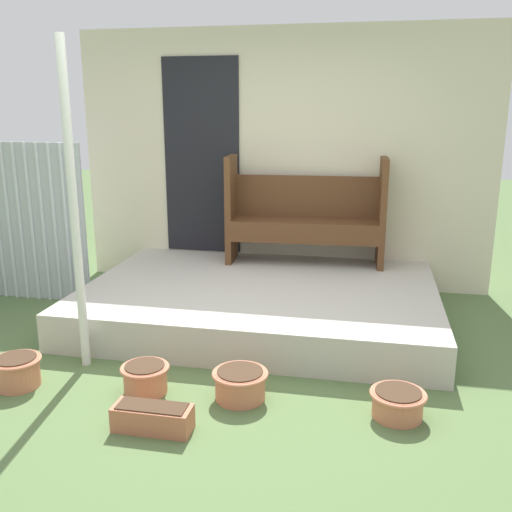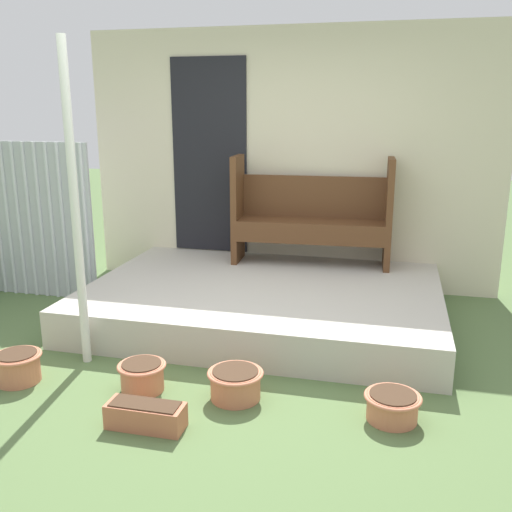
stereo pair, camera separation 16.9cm
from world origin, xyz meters
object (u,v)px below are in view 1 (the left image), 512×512
(flower_pot_left, at_px, (17,370))
(planter_box_rect, at_px, (153,418))
(flower_pot_right, at_px, (240,383))
(support_post, at_px, (74,210))
(flower_pot_far_right, at_px, (398,402))
(flower_pot_middle, at_px, (145,377))
(bench, at_px, (305,212))

(flower_pot_left, relative_size, planter_box_rect, 0.71)
(flower_pot_right, bearing_deg, support_post, 167.45)
(flower_pot_far_right, bearing_deg, planter_box_rect, -162.80)
(flower_pot_middle, height_order, flower_pot_far_right, flower_pot_middle)
(flower_pot_left, height_order, flower_pot_right, flower_pot_left)
(flower_pot_right, bearing_deg, flower_pot_left, -174.91)
(flower_pot_middle, xyz_separation_m, flower_pot_right, (0.63, 0.05, -0.00))
(bench, bearing_deg, flower_pot_right, -96.73)
(bench, xyz_separation_m, flower_pot_right, (-0.14, -2.27, -0.72))
(support_post, height_order, bench, support_post)
(bench, height_order, planter_box_rect, bench)
(support_post, bearing_deg, flower_pot_far_right, -7.72)
(bench, bearing_deg, planter_box_rect, -104.73)
(flower_pot_middle, height_order, planter_box_rect, flower_pot_middle)
(flower_pot_right, distance_m, planter_box_rect, 0.62)
(flower_pot_middle, bearing_deg, planter_box_rect, -62.84)
(support_post, bearing_deg, flower_pot_middle, -28.24)
(flower_pot_left, bearing_deg, planter_box_rect, -16.73)
(bench, height_order, flower_pot_far_right, bench)
(flower_pot_far_right, bearing_deg, bench, 110.30)
(support_post, relative_size, planter_box_rect, 4.94)
(bench, distance_m, flower_pot_middle, 2.55)
(support_post, xyz_separation_m, flower_pot_left, (-0.29, -0.41, -1.03))
(flower_pot_middle, bearing_deg, flower_pot_right, 4.17)
(planter_box_rect, bearing_deg, flower_pot_left, 163.27)
(flower_pot_far_right, bearing_deg, flower_pot_middle, -179.34)
(bench, height_order, flower_pot_middle, bench)
(bench, relative_size, flower_pot_middle, 4.80)
(bench, height_order, flower_pot_left, bench)
(flower_pot_right, height_order, flower_pot_far_right, flower_pot_right)
(planter_box_rect, bearing_deg, flower_pot_middle, 117.16)
(flower_pot_left, relative_size, flower_pot_right, 0.90)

